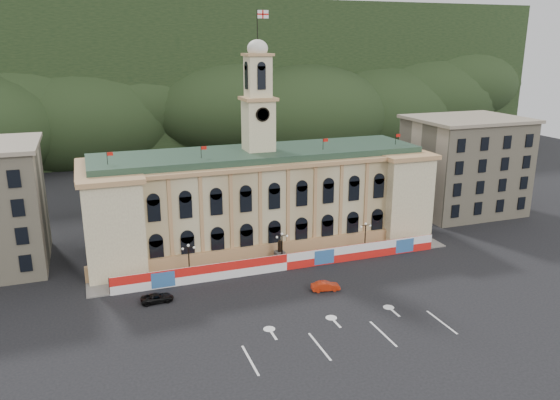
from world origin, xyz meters
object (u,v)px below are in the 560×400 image
object	(u,v)px
black_suv	(157,298)
statue	(280,255)
red_sedan	(326,286)
lamp_center	(282,246)

from	to	relation	value
black_suv	statue	bearing A→B (deg)	-71.12
red_sedan	black_suv	distance (m)	22.28
statue	black_suv	world-z (taller)	statue
black_suv	lamp_center	bearing A→B (deg)	-73.78
statue	black_suv	size ratio (longest dim) A/B	0.88
lamp_center	black_suv	size ratio (longest dim) A/B	1.22
statue	lamp_center	world-z (taller)	lamp_center
statue	red_sedan	bearing A→B (deg)	-77.55
lamp_center	red_sedan	world-z (taller)	lamp_center
statue	lamp_center	distance (m)	2.14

